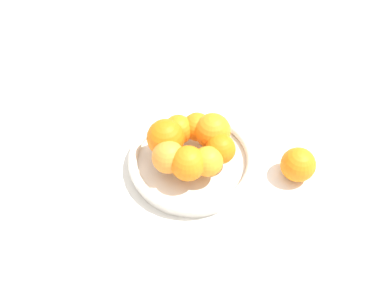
% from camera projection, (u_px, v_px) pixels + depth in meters
% --- Properties ---
extents(ground_plane, '(4.00, 4.00, 0.00)m').
position_uv_depth(ground_plane, '(192.00, 165.00, 0.85)').
color(ground_plane, white).
extents(fruit_bowl, '(0.29, 0.29, 0.04)m').
position_uv_depth(fruit_bowl, '(192.00, 160.00, 0.84)').
color(fruit_bowl, silver).
rests_on(fruit_bowl, ground_plane).
extents(orange_pile, '(0.17, 0.19, 0.08)m').
position_uv_depth(orange_pile, '(190.00, 143.00, 0.80)').
color(orange_pile, orange).
rests_on(orange_pile, fruit_bowl).
extents(stray_orange, '(0.08, 0.08, 0.08)m').
position_uv_depth(stray_orange, '(298.00, 165.00, 0.81)').
color(stray_orange, orange).
rests_on(stray_orange, ground_plane).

